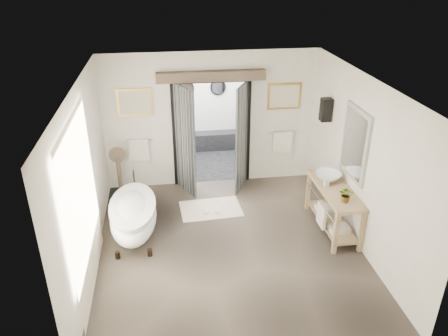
{
  "coord_description": "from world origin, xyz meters",
  "views": [
    {
      "loc": [
        -0.96,
        -6.17,
        4.6
      ],
      "look_at": [
        0.0,
        0.6,
        1.25
      ],
      "focal_mm": 35.0,
      "sensor_mm": 36.0,
      "label": 1
    }
  ],
  "objects_px": {
    "rug": "(211,209)",
    "clawfoot_tub": "(133,215)",
    "basin": "(328,177)",
    "vanity": "(333,205)"
  },
  "relations": [
    {
      "from": "rug",
      "to": "basin",
      "type": "xyz_separation_m",
      "value": [
        2.09,
        -0.71,
        0.93
      ]
    },
    {
      "from": "clawfoot_tub",
      "to": "basin",
      "type": "bearing_deg",
      "value": -0.11
    },
    {
      "from": "rug",
      "to": "clawfoot_tub",
      "type": "bearing_deg",
      "value": -154.22
    },
    {
      "from": "basin",
      "to": "rug",
      "type": "bearing_deg",
      "value": 142.71
    },
    {
      "from": "rug",
      "to": "basin",
      "type": "relative_size",
      "value": 2.48
    },
    {
      "from": "vanity",
      "to": "rug",
      "type": "distance_m",
      "value": 2.4
    },
    {
      "from": "rug",
      "to": "vanity",
      "type": "bearing_deg",
      "value": -25.28
    },
    {
      "from": "rug",
      "to": "basin",
      "type": "distance_m",
      "value": 2.39
    },
    {
      "from": "clawfoot_tub",
      "to": "basin",
      "type": "relative_size",
      "value": 3.78
    },
    {
      "from": "clawfoot_tub",
      "to": "vanity",
      "type": "relative_size",
      "value": 1.14
    }
  ]
}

